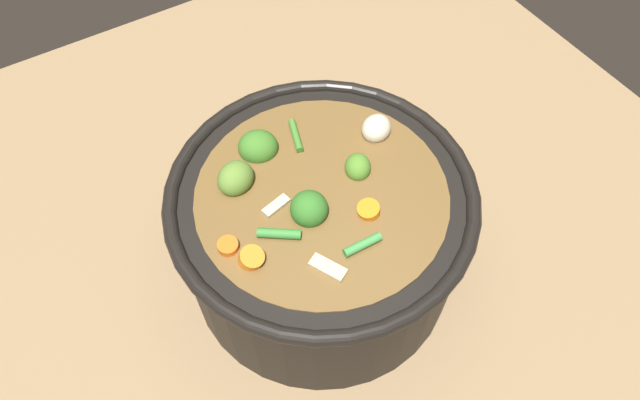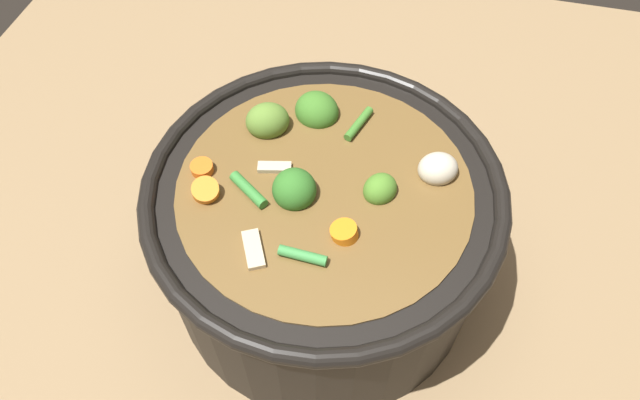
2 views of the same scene
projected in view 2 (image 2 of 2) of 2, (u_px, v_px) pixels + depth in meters
The scene contains 2 objects.
ground_plane at pixel (323, 272), 0.62m from camera, with size 1.10×1.10×0.00m, color #8C704C.
cooking_pot at pixel (324, 230), 0.56m from camera, with size 0.32×0.32×0.18m.
Camera 2 is at (-0.30, -0.07, 0.55)m, focal length 32.78 mm.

